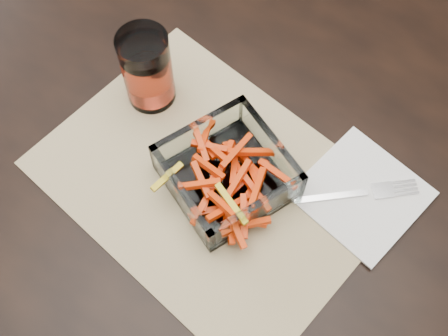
{
  "coord_description": "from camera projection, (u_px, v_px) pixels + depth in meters",
  "views": [
    {
      "loc": [
        0.31,
        -0.37,
        1.46
      ],
      "look_at": [
        0.13,
        -0.09,
        0.78
      ],
      "focal_mm": 45.0,
      "sensor_mm": 36.0,
      "label": 1
    }
  ],
  "objects": [
    {
      "name": "dining_table",
      "position": [
        190.0,
        124.0,
        0.93
      ],
      "size": [
        1.6,
        0.9,
        0.75
      ],
      "color": "black",
      "rests_on": "ground"
    },
    {
      "name": "placemat",
      "position": [
        209.0,
        182.0,
        0.78
      ],
      "size": [
        0.49,
        0.39,
        0.0
      ],
      "primitive_type": "cube",
      "rotation": [
        0.0,
        0.0,
        -0.15
      ],
      "color": "tan",
      "rests_on": "dining_table"
    },
    {
      "name": "glass_bowl",
      "position": [
        227.0,
        173.0,
        0.76
      ],
      "size": [
        0.2,
        0.2,
        0.06
      ],
      "rotation": [
        0.0,
        0.0,
        -0.41
      ],
      "color": "white",
      "rests_on": "placemat"
    },
    {
      "name": "tumbler",
      "position": [
        147.0,
        71.0,
        0.79
      ],
      "size": [
        0.07,
        0.07,
        0.13
      ],
      "color": "white",
      "rests_on": "placemat"
    },
    {
      "name": "napkin",
      "position": [
        362.0,
        194.0,
        0.77
      ],
      "size": [
        0.18,
        0.18,
        0.0
      ],
      "primitive_type": "cube",
      "rotation": [
        0.0,
        0.0,
        -0.19
      ],
      "color": "white",
      "rests_on": "placemat"
    },
    {
      "name": "fork",
      "position": [
        361.0,
        193.0,
        0.77
      ],
      "size": [
        0.14,
        0.12,
        0.0
      ],
      "rotation": [
        0.0,
        0.0,
        -0.85
      ],
      "color": "silver",
      "rests_on": "napkin"
    }
  ]
}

